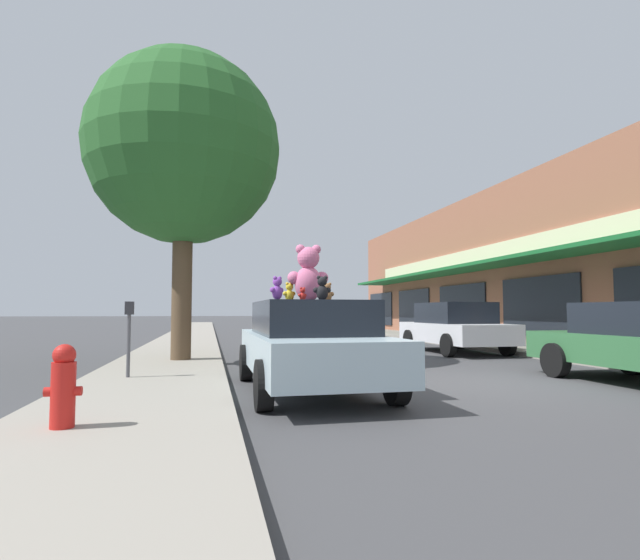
% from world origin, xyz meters
% --- Properties ---
extents(ground_plane, '(260.00, 260.00, 0.00)m').
position_xyz_m(ground_plane, '(0.00, 0.00, 0.00)').
color(ground_plane, '#424244').
extents(sidewalk_near, '(2.39, 90.00, 0.13)m').
position_xyz_m(sidewalk_near, '(-5.21, 0.00, 0.07)').
color(sidewalk_near, gray).
rests_on(sidewalk_near, ground_plane).
extents(plush_art_car, '(1.97, 4.54, 1.39)m').
position_xyz_m(plush_art_car, '(-2.78, -0.31, 0.75)').
color(plush_art_car, '#ADC6D1').
rests_on(plush_art_car, ground_plane).
extents(teddy_bear_giant, '(0.68, 0.42, 0.93)m').
position_xyz_m(teddy_bear_giant, '(-2.76, -0.04, 1.84)').
color(teddy_bear_giant, pink).
rests_on(teddy_bear_giant, plush_art_car).
extents(teddy_bear_brown, '(0.26, 0.16, 0.35)m').
position_xyz_m(teddy_bear_brown, '(-2.30, 0.55, 1.56)').
color(teddy_bear_brown, olive).
rests_on(teddy_bear_brown, plush_art_car).
extents(teddy_bear_yellow, '(0.24, 0.18, 0.32)m').
position_xyz_m(teddy_bear_yellow, '(-3.05, 0.07, 1.55)').
color(teddy_bear_yellow, yellow).
rests_on(teddy_bear_yellow, plush_art_car).
extents(teddy_bear_black, '(0.27, 0.17, 0.37)m').
position_xyz_m(teddy_bear_black, '(-2.71, -0.85, 1.57)').
color(teddy_bear_black, black).
rests_on(teddy_bear_black, plush_art_car).
extents(teddy_bear_red, '(0.16, 0.12, 0.21)m').
position_xyz_m(teddy_bear_red, '(-2.93, -0.48, 1.50)').
color(teddy_bear_red, red).
rests_on(teddy_bear_red, plush_art_car).
extents(teddy_bear_purple, '(0.23, 0.21, 0.33)m').
position_xyz_m(teddy_bear_purple, '(-3.41, -1.14, 1.55)').
color(teddy_bear_purple, purple).
rests_on(teddy_bear_purple, plush_art_car).
extents(parked_car_far_center, '(1.99, 4.33, 1.50)m').
position_xyz_m(parked_car_far_center, '(2.91, 5.88, 0.78)').
color(parked_car_far_center, silver).
rests_on(parked_car_far_center, ground_plane).
extents(street_tree, '(4.51, 4.51, 7.20)m').
position_xyz_m(street_tree, '(-4.95, 4.00, 5.05)').
color(street_tree, brown).
rests_on(street_tree, sidewalk_near).
extents(fire_hydrant, '(0.33, 0.22, 0.79)m').
position_xyz_m(fire_hydrant, '(-5.67, -2.75, 0.53)').
color(fire_hydrant, red).
rests_on(fire_hydrant, sidewalk_near).
extents(parking_meter, '(0.14, 0.10, 1.27)m').
position_xyz_m(parking_meter, '(-5.64, 0.98, 0.94)').
color(parking_meter, '#4C4C51').
rests_on(parking_meter, sidewalk_near).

